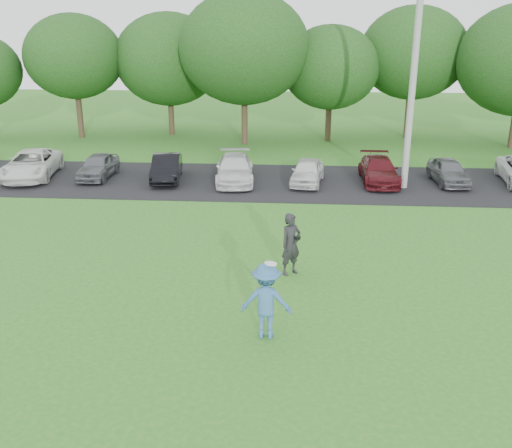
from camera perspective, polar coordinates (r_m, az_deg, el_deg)
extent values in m
plane|color=#2A6D1F|center=(13.87, -1.07, -9.90)|extent=(100.00, 100.00, 0.00)
cube|color=black|center=(25.97, 1.53, 4.26)|extent=(32.00, 6.50, 0.03)
cylinder|color=gray|center=(24.96, 15.56, 15.07)|extent=(0.28, 0.28, 10.41)
imported|color=#366499|center=(12.92, 1.04, -7.71)|extent=(1.20, 0.74, 1.80)
cylinder|color=white|center=(12.29, 1.49, -3.97)|extent=(0.27, 0.27, 0.09)
imported|color=black|center=(16.13, 3.51, -2.04)|extent=(0.78, 0.75, 1.81)
cube|color=black|center=(15.86, 4.17, -1.40)|extent=(0.17, 0.17, 0.10)
imported|color=silver|center=(28.49, -21.53, 5.57)|extent=(2.75, 4.70, 1.23)
imported|color=#5A5C62|center=(27.46, -15.51, 5.62)|extent=(1.31, 3.24, 1.10)
imported|color=black|center=(26.36, -8.94, 5.58)|extent=(1.68, 3.63, 1.15)
imported|color=silver|center=(25.80, -2.15, 5.53)|extent=(2.03, 4.18, 1.17)
imported|color=silver|center=(25.59, 5.16, 5.26)|extent=(1.71, 3.35, 1.09)
imported|color=#4E1116|center=(26.25, 12.18, 5.28)|extent=(1.59, 3.85, 1.11)
imported|color=#585B60|center=(26.93, 18.68, 5.03)|extent=(1.50, 3.31, 1.10)
cylinder|color=#38281C|center=(38.00, -17.19, 10.30)|extent=(0.36, 0.36, 2.70)
ellipsoid|color=#214C19|center=(37.65, -17.74, 15.67)|extent=(5.94, 5.94, 5.05)
cylinder|color=#38281C|center=(37.77, -8.46, 10.51)|extent=(0.36, 0.36, 2.20)
ellipsoid|color=#214C19|center=(37.40, -8.74, 15.97)|extent=(6.68, 6.68, 5.68)
cylinder|color=#38281C|center=(34.23, -1.15, 10.23)|extent=(0.36, 0.36, 2.70)
ellipsoid|color=#214C19|center=(33.82, -1.20, 17.16)|extent=(7.42, 7.42, 6.31)
cylinder|color=#38281C|center=(35.55, 7.24, 10.02)|extent=(0.36, 0.36, 2.20)
ellipsoid|color=#214C19|center=(35.18, 7.47, 15.26)|extent=(5.76, 5.76, 4.90)
cylinder|color=#38281C|center=(37.48, 14.93, 10.40)|extent=(0.36, 0.36, 2.70)
ellipsoid|color=#214C19|center=(37.12, 15.45, 16.17)|extent=(6.50, 6.50, 5.53)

